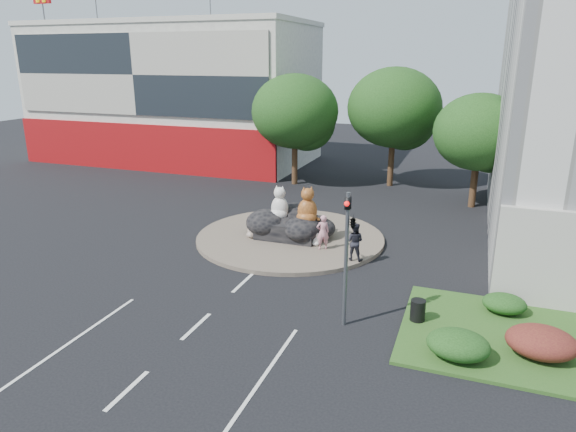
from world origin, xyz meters
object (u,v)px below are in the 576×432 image
cat_white (280,202)px  cat_tabby (307,205)px  kitten_white (316,238)px  litter_bin (418,310)px  pedestrian_pink (323,232)px  parked_car (210,164)px  kitten_calico (252,228)px  pedestrian_dark (354,241)px

cat_white → cat_tabby: bearing=2.7°
kitten_white → litter_bin: (5.75, -6.02, -0.05)m
pedestrian_pink → parked_car: pedestrian_pink is taller
kitten_calico → pedestrian_dark: 5.95m
pedestrian_pink → pedestrian_dark: 2.00m
kitten_calico → parked_car: (-10.01, 13.84, 0.12)m
pedestrian_dark → cat_white: bearing=-23.4°
kitten_calico → kitten_white: 3.56m
kitten_white → parked_car: bearing=124.5°
cat_tabby → kitten_white: 1.81m
cat_white → kitten_white: size_ratio=2.50×
pedestrian_dark → litter_bin: size_ratio=2.32×
kitten_white → cat_white: bearing=149.2°
kitten_white → pedestrian_pink: 0.80m
cat_white → litter_bin: size_ratio=2.31×
cat_white → pedestrian_pink: 3.20m
cat_white → parked_car: 17.18m
cat_white → litter_bin: cat_white is taller
pedestrian_pink → litter_bin: pedestrian_pink is taller
kitten_calico → litter_bin: bearing=-15.0°
cat_tabby → kitten_white: size_ratio=2.69×
pedestrian_pink → parked_car: (-14.02, 14.22, -0.26)m
cat_white → litter_bin: (8.07, -6.90, -1.50)m
pedestrian_dark → kitten_white: bearing=-27.6°
cat_tabby → kitten_calico: 3.24m
cat_white → pedestrian_dark: cat_white is taller
parked_car → cat_tabby: bearing=-131.3°
pedestrian_pink → parked_car: size_ratio=0.35×
pedestrian_dark → pedestrian_pink: bearing=-24.0°
parked_car → pedestrian_dark: bearing=-129.3°
pedestrian_pink → cat_white: bearing=-54.5°
pedestrian_pink → cat_tabby: bearing=-72.7°
kitten_calico → litter_bin: kitten_calico is taller
cat_tabby → pedestrian_pink: bearing=-72.1°
kitten_calico → litter_bin: (9.31, -6.00, -0.19)m
pedestrian_dark → parked_car: (-15.81, 15.09, -0.29)m
cat_tabby → kitten_calico: cat_tabby is taller
cat_tabby → parked_car: size_ratio=0.39×
cat_white → pedestrian_dark: (4.57, -2.15, -0.90)m
cat_tabby → pedestrian_dark: (2.96, -1.96, -0.97)m
cat_tabby → pedestrian_pink: 1.88m
pedestrian_pink → pedestrian_dark: size_ratio=0.96×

